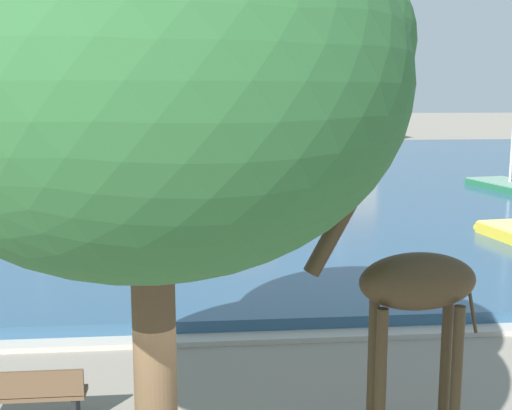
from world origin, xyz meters
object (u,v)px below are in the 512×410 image
at_px(sailboat_navy, 342,154).
at_px(shade_tree, 133,76).
at_px(park_bench, 28,394).
at_px(giraffe_statue, 408,288).
at_px(sailboat_green, 507,188).
at_px(sailboat_teal, 36,168).

xyz_separation_m(sailboat_navy, shade_tree, (-11.79, -41.44, 4.81)).
distance_m(shade_tree, park_bench, 5.93).
xyz_separation_m(giraffe_statue, sailboat_green, (12.73, 22.92, -2.06)).
bearing_deg(shade_tree, sailboat_teal, 104.69).
relative_size(sailboat_teal, shade_tree, 1.14).
bearing_deg(sailboat_green, sailboat_teal, 158.04).
bearing_deg(park_bench, sailboat_teal, 102.42).
distance_m(giraffe_statue, sailboat_teal, 35.60).
bearing_deg(park_bench, shade_tree, -52.39).
height_order(sailboat_green, sailboat_navy, sailboat_navy).
bearing_deg(park_bench, giraffe_statue, -12.51).
bearing_deg(sailboat_green, park_bench, -130.42).
xyz_separation_m(sailboat_teal, sailboat_green, (25.47, -10.27, -0.15)).
relative_size(giraffe_statue, shade_tree, 0.62).
relative_size(giraffe_statue, sailboat_navy, 0.55).
height_order(sailboat_navy, park_bench, sailboat_navy).
xyz_separation_m(sailboat_green, sailboat_navy, (-4.62, 17.15, 0.19)).
bearing_deg(sailboat_teal, shade_tree, -75.31).
height_order(sailboat_green, shade_tree, shade_tree).
bearing_deg(park_bench, sailboat_green, 49.58).
bearing_deg(giraffe_statue, park_bench, 167.49).
bearing_deg(shade_tree, park_bench, 127.61).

